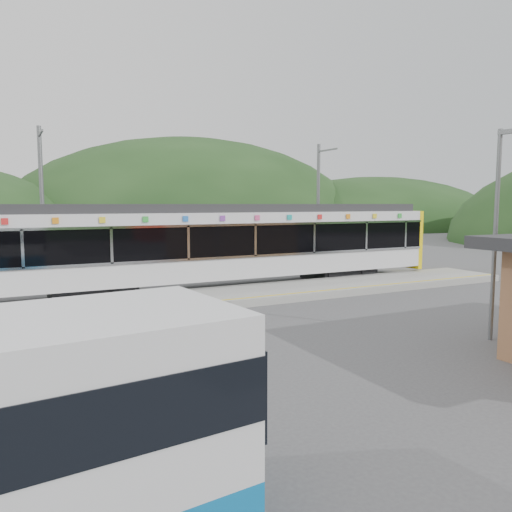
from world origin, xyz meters
name	(u,v)px	position (x,y,z in m)	size (l,w,h in m)	color
ground	(289,315)	(0.00, 0.00, 0.00)	(120.00, 120.00, 0.00)	#4C4C4F
hills	(342,281)	(6.19, 5.29, 0.00)	(146.00, 149.00, 26.00)	#1E3D19
platform	(246,295)	(0.00, 3.30, 0.15)	(26.00, 3.20, 0.30)	#9E9E99
yellow_line	(262,296)	(0.00, 2.00, 0.30)	(26.00, 0.10, 0.01)	yellow
train	(231,242)	(0.54, 6.00, 2.06)	(20.44, 3.01, 3.74)	black
catenary_mast_west	(42,207)	(-7.00, 8.56, 3.65)	(0.18, 1.80, 7.00)	slate
catenary_mast_east	(318,206)	(7.00, 8.56, 3.65)	(0.18, 1.80, 7.00)	slate
lamp_post	(500,216)	(3.38, -5.37, 3.45)	(0.37, 1.04, 5.76)	slate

